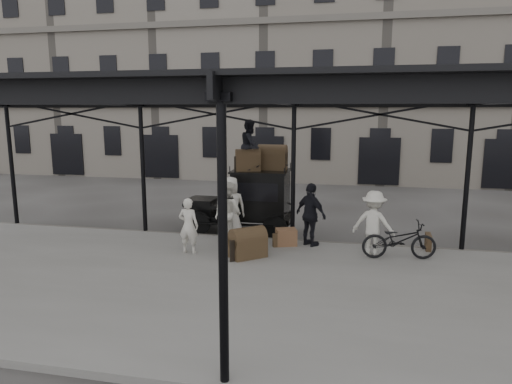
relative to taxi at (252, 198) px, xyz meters
The scene contains 18 objects.
ground 3.69m from the taxi, 63.53° to the right, with size 120.00×120.00×0.00m, color #383533.
platform 5.47m from the taxi, 73.12° to the right, with size 28.00×8.00×0.15m, color slate.
canopy 6.12m from the taxi, 72.20° to the right, with size 22.50×9.00×4.74m.
building_frontage 16.04m from the taxi, 84.03° to the left, with size 64.00×8.00×14.00m, color slate.
taxi is the anchor object (origin of this frame).
porter_left 3.32m from the taxi, 110.49° to the right, with size 0.58×0.38×1.59m, color silver.
porter_midleft 1.95m from the taxi, 99.34° to the right, with size 0.93×0.73×1.92m, color beige.
porter_centre 1.38m from the taxi, 106.70° to the right, with size 0.96×0.63×1.97m, color silver.
porter_official 2.74m from the taxi, 37.54° to the right, with size 1.11×0.46×1.90m, color black.
porter_right 4.57m from the taxi, 29.73° to the right, with size 1.19×0.68×1.84m, color silver.
bicycle 5.26m from the taxi, 27.19° to the right, with size 0.70×2.00×1.05m, color black.
porter_roof 1.82m from the taxi, 107.50° to the right, with size 0.82×0.64×1.69m, color black.
steamer_trunk_roof_near 1.30m from the taxi, 108.07° to the right, with size 0.82×0.50×0.60m, color #473121, non-canonical shape.
steamer_trunk_roof_far 1.50m from the taxi, 16.81° to the left, with size 0.96×0.59×0.71m, color #473121, non-canonical shape.
steamer_trunk_platform 3.26m from the taxi, 79.59° to the right, with size 0.96×0.59×0.71m, color #473121, non-canonical shape.
wicker_hamper 2.42m from the taxi, 50.66° to the right, with size 0.60×0.45×0.50m, color brown.
suitcase_upright 5.80m from the taxi, 13.33° to the right, with size 0.15×0.60×0.45m, color #473121.
suitcase_flat 2.53m from the taxi, 54.77° to the right, with size 0.60×0.15×0.40m, color #473121.
Camera 1 is at (1.77, -11.84, 4.18)m, focal length 32.00 mm.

